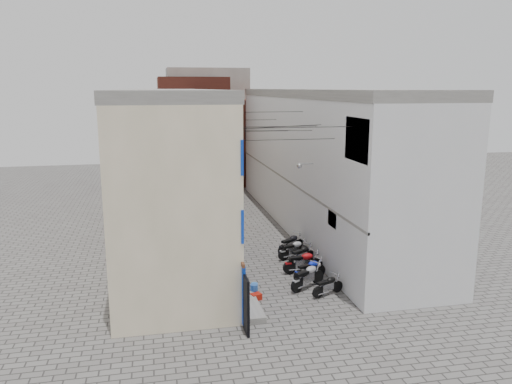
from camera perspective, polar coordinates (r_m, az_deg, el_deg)
ground at (r=20.67m, az=5.70°, el=-14.32°), size 90.00×90.00×0.00m
plinth at (r=32.15m, az=-4.81°, el=-4.41°), size 0.90×26.00×0.25m
building_left at (r=30.95m, az=-10.34°, el=3.11°), size 5.10×27.00×9.00m
building_right at (r=32.80m, az=7.39°, el=3.70°), size 5.94×26.00×9.00m
building_far_brick_left at (r=45.99m, az=-7.20°, el=6.63°), size 6.00×6.00×10.00m
building_far_brick_right at (r=48.71m, az=-1.47°, el=5.82°), size 5.00×6.00×8.00m
building_far_concrete at (r=52.09m, az=-5.56°, el=7.82°), size 8.00×5.00×11.00m
far_shopfront at (r=43.95m, az=-4.16°, el=1.45°), size 2.00×0.30×2.40m
overhead_wires at (r=26.01m, az=0.93°, el=7.50°), size 5.80×13.02×1.32m
motorcycle_a at (r=22.80m, az=8.22°, el=-10.43°), size 1.79×1.14×0.99m
motorcycle_b at (r=23.40m, az=5.93°, el=-9.46°), size 2.18×1.69×1.24m
motorcycle_c at (r=24.46m, az=6.17°, el=-8.68°), size 1.97×1.23×1.09m
motorcycle_d at (r=25.26m, az=5.39°, el=-7.84°), size 2.16×0.88×1.22m
motorcycle_e at (r=26.45m, az=5.27°, el=-7.04°), size 1.95×1.53×1.11m
motorcycle_f at (r=27.24m, az=4.35°, el=-6.45°), size 2.04×1.20×1.12m
motorcycle_g at (r=28.11m, az=4.02°, el=-5.80°), size 2.05×1.67×1.18m
person_a at (r=24.18m, az=-2.92°, el=-7.78°), size 0.48×0.60×1.46m
person_b at (r=26.07m, az=-3.10°, el=-6.20°), size 0.92×0.96×1.55m
water_jug_near at (r=22.59m, az=-0.23°, el=-11.15°), size 0.42×0.42×0.54m
water_jug_far at (r=22.85m, az=-0.19°, el=-10.95°), size 0.38×0.38×0.48m
red_crate at (r=22.26m, az=-0.00°, el=-11.87°), size 0.54×0.47×0.28m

